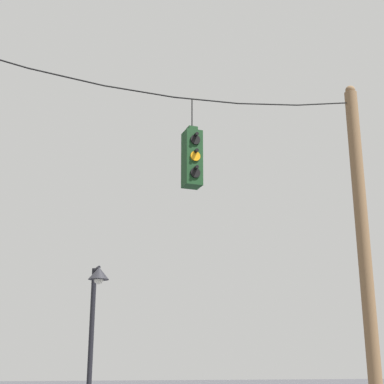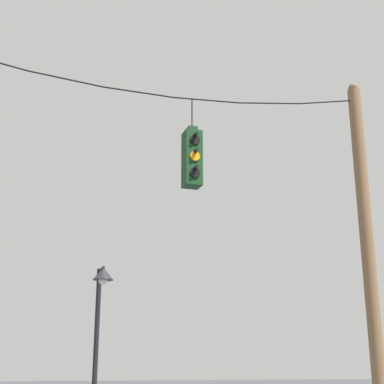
{
  "view_description": "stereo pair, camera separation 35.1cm",
  "coord_description": "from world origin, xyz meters",
  "views": [
    {
      "loc": [
        -2.73,
        -9.97,
        1.8
      ],
      "look_at": [
        1.11,
        0.27,
        5.13
      ],
      "focal_mm": 55.0,
      "sensor_mm": 36.0,
      "label": 1
    },
    {
      "loc": [
        -2.4,
        -10.09,
        1.8
      ],
      "look_at": [
        1.11,
        0.27,
        5.13
      ],
      "focal_mm": 55.0,
      "sensor_mm": 36.0,
      "label": 2
    }
  ],
  "objects": [
    {
      "name": "span_wire",
      "position": [
        0.0,
        0.27,
        7.29
      ],
      "size": [
        10.05,
        0.03,
        0.63
      ],
      "color": "black"
    },
    {
      "name": "utility_pole_right",
      "position": [
        5.02,
        0.27,
        4.04
      ],
      "size": [
        0.28,
        0.28,
        8.11
      ],
      "color": "brown",
      "rests_on": "ground_plane"
    },
    {
      "name": "street_lamp",
      "position": [
        0.08,
        4.05,
        3.22
      ],
      "size": [
        0.5,
        0.86,
        4.21
      ],
      "color": "black",
      "rests_on": "ground_plane"
    },
    {
      "name": "traffic_light_over_intersection",
      "position": [
        1.11,
        0.27,
        5.83
      ],
      "size": [
        0.34,
        0.46,
        1.87
      ],
      "color": "#143819"
    }
  ]
}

